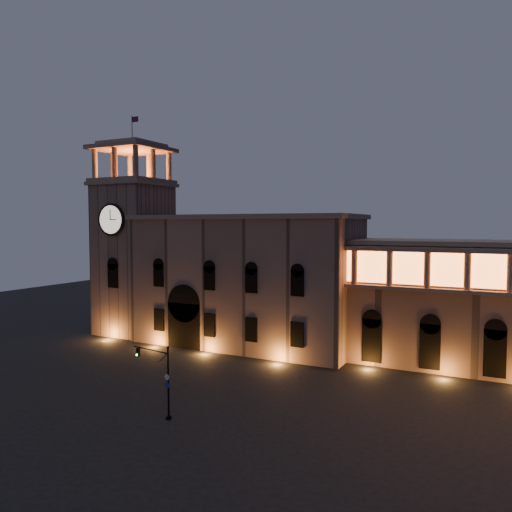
% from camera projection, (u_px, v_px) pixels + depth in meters
% --- Properties ---
extents(ground, '(160.00, 160.00, 0.00)m').
position_uv_depth(ground, '(157.00, 395.00, 47.76)').
color(ground, black).
rests_on(ground, ground).
extents(government_building, '(30.80, 12.80, 17.60)m').
position_uv_depth(government_building, '(245.00, 280.00, 67.68)').
color(government_building, '#806153').
rests_on(government_building, ground).
extents(clock_tower, '(9.80, 9.80, 32.40)m').
position_uv_depth(clock_tower, '(134.00, 250.00, 74.89)').
color(clock_tower, '#806153').
rests_on(clock_tower, ground).
extents(traffic_light, '(4.47, 1.02, 6.21)m').
position_uv_depth(traffic_light, '(162.00, 379.00, 42.11)').
color(traffic_light, black).
rests_on(traffic_light, ground).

